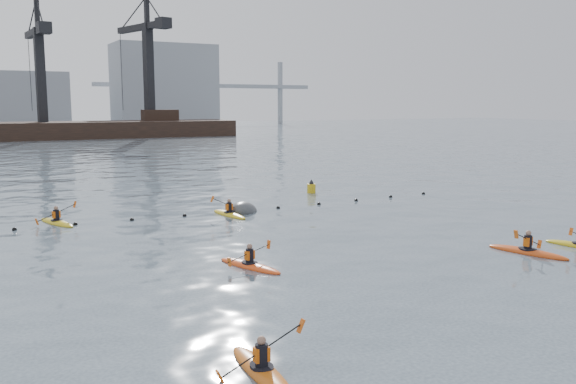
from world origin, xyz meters
name	(u,v)px	position (x,y,z in m)	size (l,w,h in m)	color
ground	(519,343)	(0.00, 0.00, 0.00)	(400.00, 400.00, 0.00)	#3D4959
float_line	(208,213)	(-0.50, 22.53, 0.03)	(33.24, 0.73, 0.24)	black
barge_pier	(42,129)	(-0.22, 110.00, 1.89)	(72.00, 19.30, 29.50)	black
skyline	(32,92)	(2.23, 150.27, 9.25)	(141.00, 28.00, 22.00)	gray
kayaker_0	(262,369)	(-6.97, 1.58, 0.10)	(2.33, 3.35, 1.32)	#C25912
kayaker_2	(250,265)	(-3.24, 10.54, 0.10)	(2.19, 3.41, 1.08)	#EC4A16
kayaker_3	(229,214)	(0.40, 21.49, 0.11)	(2.41, 3.52, 1.37)	yellow
kayaker_4	(527,251)	(8.36, 6.93, 0.11)	(2.45, 3.69, 1.35)	#C94412
kayaker_5	(57,222)	(-8.83, 23.58, 0.11)	(2.27, 3.47, 1.23)	gold
mooring_buoy	(244,212)	(1.62, 22.13, 0.00)	(2.49, 1.47, 1.25)	#393B3E
nav_buoy	(311,188)	(9.18, 27.08, 0.34)	(0.62, 0.62, 1.13)	gold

